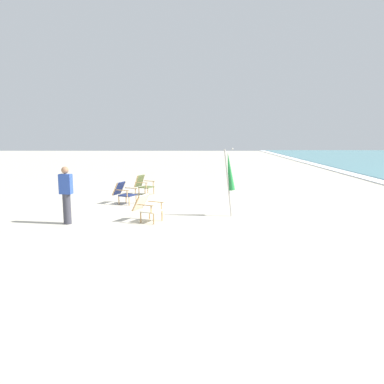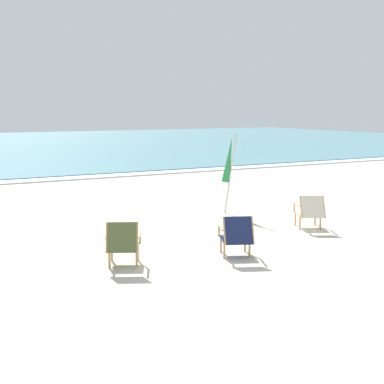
{
  "view_description": "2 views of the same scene",
  "coord_description": "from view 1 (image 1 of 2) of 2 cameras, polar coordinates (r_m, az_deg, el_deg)",
  "views": [
    {
      "loc": [
        13.57,
        1.22,
        2.56
      ],
      "look_at": [
        0.92,
        1.16,
        0.55
      ],
      "focal_mm": 35.0,
      "sensor_mm": 36.0,
      "label": 1
    },
    {
      "loc": [
        -5.09,
        -9.34,
        2.72
      ],
      "look_at": [
        0.68,
        1.35,
        0.81
      ],
      "focal_mm": 50.0,
      "sensor_mm": 36.0,
      "label": 2
    }
  ],
  "objects": [
    {
      "name": "ground_plane",
      "position": [
        13.86,
        -4.79,
        -1.64
      ],
      "size": [
        80.0,
        80.0,
        0.0
      ],
      "primitive_type": "plane",
      "color": "#B7AF9E"
    },
    {
      "name": "beach_chair_mid_center",
      "position": [
        13.82,
        -10.39,
        -0.01
      ],
      "size": [
        0.82,
        0.91,
        0.79
      ],
      "color": "#19234C",
      "rests_on": "ground"
    },
    {
      "name": "umbrella_furled_green",
      "position": [
        11.4,
        5.74,
        3.05
      ],
      "size": [
        0.4,
        0.44,
        2.11
      ],
      "color": "#B7B2A8",
      "rests_on": "ground"
    },
    {
      "name": "person_near_chairs",
      "position": [
        11.07,
        -18.61,
        -0.39
      ],
      "size": [
        0.24,
        0.36,
        1.63
      ],
      "color": "#383842",
      "rests_on": "ground"
    },
    {
      "name": "beach_chair_far_center",
      "position": [
        15.74,
        -7.45,
        1.18
      ],
      "size": [
        0.81,
        0.87,
        0.81
      ],
      "color": "#515B33",
      "rests_on": "ground"
    },
    {
      "name": "beach_chair_front_right",
      "position": [
        10.96,
        -6.96,
        -2.28
      ],
      "size": [
        0.84,
        0.93,
        0.78
      ],
      "color": "beige",
      "rests_on": "ground"
    }
  ]
}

